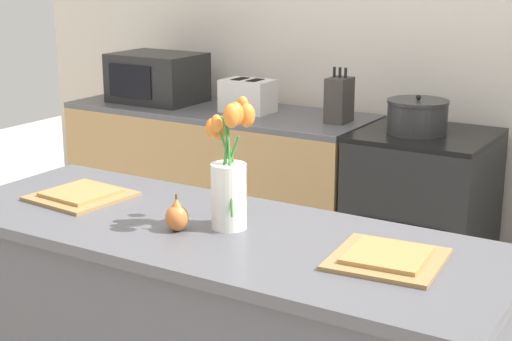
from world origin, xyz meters
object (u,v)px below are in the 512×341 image
object	(u,v)px
pear_figurine	(177,216)
plate_setting_left	(81,195)
flower_vase	(230,177)
microwave	(157,78)
plate_setting_right	(387,258)
stove_range	(421,225)
knife_block	(339,100)
toaster	(248,96)
cooking_pot	(417,116)

from	to	relation	value
pear_figurine	plate_setting_left	xyz separation A→B (m)	(-0.48, 0.10, -0.03)
flower_vase	pear_figurine	size ratio (longest dim) A/B	3.43
plate_setting_left	microwave	distance (m)	1.83
plate_setting_right	stove_range	bearing A→B (deg)	105.92
knife_block	flower_vase	bearing A→B (deg)	-75.90
pear_figurine	toaster	xyz separation A→B (m)	(-0.80, 1.67, 0.04)
toaster	knife_block	bearing A→B (deg)	0.50
plate_setting_left	cooking_pot	distance (m)	1.67
plate_setting_left	microwave	xyz separation A→B (m)	(-0.92, 1.58, 0.13)
cooking_pot	microwave	bearing A→B (deg)	178.98
flower_vase	cooking_pot	distance (m)	1.55
pear_figurine	plate_setting_left	bearing A→B (deg)	168.66
toaster	microwave	xyz separation A→B (m)	(-0.60, -0.00, 0.05)
pear_figurine	cooking_pot	world-z (taller)	cooking_pot
stove_range	toaster	xyz separation A→B (m)	(-0.97, -0.00, 0.54)
flower_vase	plate_setting_right	distance (m)	0.53
cooking_pot	plate_setting_right	bearing A→B (deg)	-72.51
cooking_pot	knife_block	distance (m)	0.41
pear_figurine	toaster	world-z (taller)	toaster
plate_setting_right	toaster	distance (m)	2.13
pear_figurine	plate_setting_left	size ratio (longest dim) A/B	0.37
plate_setting_right	microwave	world-z (taller)	microwave
flower_vase	cooking_pot	world-z (taller)	flower_vase
stove_range	flower_vase	world-z (taller)	flower_vase
stove_range	toaster	world-z (taller)	toaster
stove_range	pear_figurine	xyz separation A→B (m)	(-0.18, -1.68, 0.49)
plate_setting_left	microwave	bearing A→B (deg)	120.18
plate_setting_right	microwave	xyz separation A→B (m)	(-2.02, 1.58, 0.13)
stove_range	microwave	xyz separation A→B (m)	(-1.57, -0.00, 0.59)
stove_range	knife_block	world-z (taller)	knife_block
knife_block	microwave	bearing A→B (deg)	-179.76
plate_setting_left	cooking_pot	world-z (taller)	cooking_pot
stove_range	plate_setting_right	distance (m)	1.71
pear_figurine	microwave	bearing A→B (deg)	129.77
plate_setting_left	knife_block	size ratio (longest dim) A/B	1.15
microwave	plate_setting_left	bearing A→B (deg)	-59.82
plate_setting_right	knife_block	world-z (taller)	knife_block
plate_setting_right	plate_setting_left	bearing A→B (deg)	180.00
knife_block	plate_setting_left	bearing A→B (deg)	-97.20
microwave	cooking_pot	bearing A→B (deg)	-1.02
pear_figurine	plate_setting_left	world-z (taller)	pear_figurine
toaster	microwave	world-z (taller)	microwave
flower_vase	knife_block	world-z (taller)	flower_vase
plate_setting_right	microwave	bearing A→B (deg)	141.98
plate_setting_left	microwave	size ratio (longest dim) A/B	0.65
flower_vase	plate_setting_left	distance (m)	0.61
pear_figurine	flower_vase	bearing A→B (deg)	40.04
stove_range	plate_setting_left	world-z (taller)	plate_setting_left
cooking_pot	knife_block	size ratio (longest dim) A/B	1.05
pear_figurine	plate_setting_right	bearing A→B (deg)	8.67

